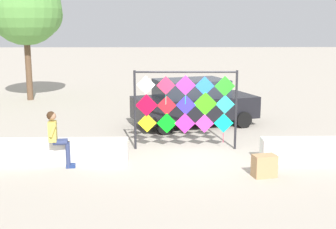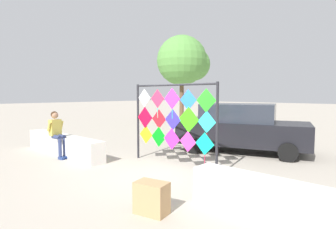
{
  "view_description": "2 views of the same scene",
  "coord_description": "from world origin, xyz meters",
  "px_view_note": "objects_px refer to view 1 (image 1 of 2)",
  "views": [
    {
      "loc": [
        -0.94,
        -12.28,
        3.73
      ],
      "look_at": [
        -0.72,
        0.17,
        1.22
      ],
      "focal_mm": 48.36,
      "sensor_mm": 36.0,
      "label": 1
    },
    {
      "loc": [
        4.96,
        -4.85,
        2.08
      ],
      "look_at": [
        -0.06,
        0.61,
        1.52
      ],
      "focal_mm": 29.18,
      "sensor_mm": 36.0,
      "label": 2
    }
  ],
  "objects_px": {
    "cardboard_box_large": "(264,166)",
    "tree_broadleaf": "(28,9)",
    "parked_car": "(194,102)",
    "kite_display_rack": "(186,102)",
    "seated_vendor": "(57,135)"
  },
  "relations": [
    {
      "from": "cardboard_box_large",
      "to": "tree_broadleaf",
      "type": "height_order",
      "value": "tree_broadleaf"
    },
    {
      "from": "tree_broadleaf",
      "to": "parked_car",
      "type": "bearing_deg",
      "value": -38.64
    },
    {
      "from": "kite_display_rack",
      "to": "seated_vendor",
      "type": "distance_m",
      "value": 3.91
    },
    {
      "from": "parked_car",
      "to": "cardboard_box_large",
      "type": "distance_m",
      "value": 5.93
    },
    {
      "from": "seated_vendor",
      "to": "cardboard_box_large",
      "type": "height_order",
      "value": "seated_vendor"
    },
    {
      "from": "parked_car",
      "to": "tree_broadleaf",
      "type": "height_order",
      "value": "tree_broadleaf"
    },
    {
      "from": "seated_vendor",
      "to": "parked_car",
      "type": "height_order",
      "value": "parked_car"
    },
    {
      "from": "parked_car",
      "to": "tree_broadleaf",
      "type": "bearing_deg",
      "value": 141.36
    },
    {
      "from": "kite_display_rack",
      "to": "cardboard_box_large",
      "type": "height_order",
      "value": "kite_display_rack"
    },
    {
      "from": "cardboard_box_large",
      "to": "tree_broadleaf",
      "type": "distance_m",
      "value": 15.38
    },
    {
      "from": "kite_display_rack",
      "to": "parked_car",
      "type": "xyz_separation_m",
      "value": [
        0.48,
        3.18,
        -0.56
      ]
    },
    {
      "from": "parked_car",
      "to": "cardboard_box_large",
      "type": "relative_size",
      "value": 8.49
    },
    {
      "from": "kite_display_rack",
      "to": "tree_broadleaf",
      "type": "xyz_separation_m",
      "value": [
        -7.13,
        9.26,
        2.95
      ]
    },
    {
      "from": "cardboard_box_large",
      "to": "tree_broadleaf",
      "type": "xyz_separation_m",
      "value": [
        -8.93,
        11.83,
        4.1
      ]
    },
    {
      "from": "kite_display_rack",
      "to": "tree_broadleaf",
      "type": "bearing_deg",
      "value": 127.59
    }
  ]
}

